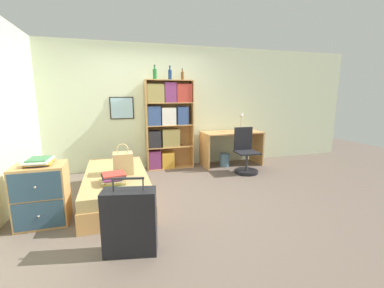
{
  "coord_description": "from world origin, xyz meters",
  "views": [
    {
      "loc": [
        -0.72,
        -3.87,
        1.57
      ],
      "look_at": [
        0.53,
        0.2,
        0.75
      ],
      "focal_mm": 24.0,
      "sensor_mm": 36.0,
      "label": 1
    }
  ],
  "objects": [
    {
      "name": "magazine_pile_on_dresser",
      "position": [
        -1.61,
        -0.48,
        0.78
      ],
      "size": [
        0.31,
        0.38,
        0.08
      ],
      "color": "#232328",
      "rests_on": "dresser"
    },
    {
      "name": "desk",
      "position": [
        1.79,
        1.27,
        0.54
      ],
      "size": [
        1.33,
        0.63,
        0.76
      ],
      "color": "tan",
      "rests_on": "ground_plane"
    },
    {
      "name": "bookcase",
      "position": [
        0.35,
        1.44,
        1.0
      ],
      "size": [
        0.99,
        0.29,
        1.87
      ],
      "color": "tan",
      "rests_on": "ground_plane"
    },
    {
      "name": "bottle_clear",
      "position": [
        0.71,
        1.48,
        1.96
      ],
      "size": [
        0.06,
        0.06,
        0.24
      ],
      "color": "brown",
      "rests_on": "bookcase"
    },
    {
      "name": "bottle_green",
      "position": [
        0.12,
        1.41,
        1.98
      ],
      "size": [
        0.08,
        0.08,
        0.28
      ],
      "color": "#1E6B2D",
      "rests_on": "bookcase"
    },
    {
      "name": "wall_back",
      "position": [
        -0.0,
        1.64,
        1.3
      ],
      "size": [
        10.0,
        0.09,
        2.6
      ],
      "color": "beige",
      "rests_on": "ground_plane"
    },
    {
      "name": "dresser",
      "position": [
        -1.61,
        -0.51,
        0.37
      ],
      "size": [
        0.58,
        0.46,
        0.74
      ],
      "color": "tan",
      "rests_on": "ground_plane"
    },
    {
      "name": "handbag",
      "position": [
        -0.62,
        -0.07,
        0.58
      ],
      "size": [
        0.28,
        0.24,
        0.45
      ],
      "color": "tan",
      "rests_on": "bed"
    },
    {
      "name": "desk_lamp",
      "position": [
        2.03,
        1.28,
        1.06
      ],
      "size": [
        0.17,
        0.12,
        0.45
      ],
      "color": "#ADA89E",
      "rests_on": "desk"
    },
    {
      "name": "ground_plane",
      "position": [
        0.0,
        0.0,
        0.0
      ],
      "size": [
        14.0,
        14.0,
        0.0
      ],
      "primitive_type": "plane",
      "color": "#66564C"
    },
    {
      "name": "book_stack_on_bed",
      "position": [
        -0.76,
        -0.45,
        0.48
      ],
      "size": [
        0.33,
        0.39,
        0.13
      ],
      "color": "#427A4C",
      "rests_on": "bed"
    },
    {
      "name": "desk_chair",
      "position": [
        1.81,
        0.66,
        0.29
      ],
      "size": [
        0.47,
        0.47,
        0.92
      ],
      "color": "black",
      "rests_on": "ground_plane"
    },
    {
      "name": "bed",
      "position": [
        -0.73,
        0.02,
        0.21
      ],
      "size": [
        0.92,
        1.96,
        0.41
      ],
      "color": "tan",
      "rests_on": "ground_plane"
    },
    {
      "name": "waste_bin",
      "position": [
        1.6,
        1.21,
        0.14
      ],
      "size": [
        0.22,
        0.22,
        0.29
      ],
      "color": "slate",
      "rests_on": "ground_plane"
    },
    {
      "name": "bottle_brown",
      "position": [
        0.43,
        1.41,
        1.98
      ],
      "size": [
        0.07,
        0.07,
        0.28
      ],
      "color": "navy",
      "rests_on": "bookcase"
    },
    {
      "name": "suitcase",
      "position": [
        -0.62,
        -1.44,
        0.33
      ],
      "size": [
        0.56,
        0.34,
        0.79
      ],
      "color": "black",
      "rests_on": "ground_plane"
    },
    {
      "name": "wall_left",
      "position": [
        -2.11,
        0.0,
        1.3
      ],
      "size": [
        0.06,
        10.0,
        2.6
      ],
      "color": "beige",
      "rests_on": "ground_plane"
    }
  ]
}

